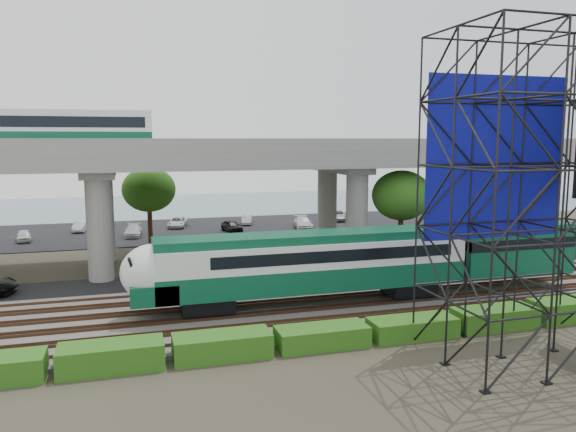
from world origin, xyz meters
name	(u,v)px	position (x,y,z in m)	size (l,w,h in m)	color
ground	(280,322)	(0.00, 0.00, 0.00)	(140.00, 140.00, 0.00)	#474233
ballast_bed	(271,310)	(0.00, 2.00, 0.10)	(90.00, 12.00, 0.20)	slate
service_road	(242,277)	(0.00, 10.50, 0.04)	(90.00, 5.00, 0.08)	black
parking_lot	(201,229)	(0.00, 34.00, 0.04)	(90.00, 18.00, 0.08)	black
harbor_water	(182,207)	(0.00, 56.00, 0.01)	(140.00, 40.00, 0.03)	slate
rail_tracks	(271,307)	(0.00, 2.00, 0.28)	(90.00, 9.52, 0.16)	#472D1E
commuter_train	(346,259)	(4.82, 2.00, 2.88)	(29.30, 3.06, 4.30)	black
overpass	(217,164)	(-0.87, 16.00, 8.21)	(80.00, 12.00, 12.40)	#9E9B93
scaffold_tower	(537,199)	(10.16, -7.98, 7.47)	(9.36, 6.36, 15.00)	black
hedge_strip	(322,336)	(1.01, -4.30, 0.56)	(34.60, 1.80, 1.20)	#265112
trees	(170,198)	(-4.67, 16.17, 5.57)	(40.94, 16.94, 7.69)	#382314
parked_cars	(218,224)	(1.91, 33.45, 0.68)	(37.96, 9.73, 1.30)	silver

